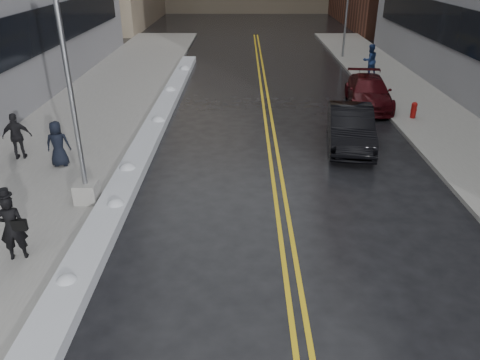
{
  "coord_description": "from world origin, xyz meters",
  "views": [
    {
      "loc": [
        1.34,
        -10.29,
        6.82
      ],
      "look_at": [
        1.26,
        1.1,
        1.3
      ],
      "focal_mm": 35.0,
      "sensor_mm": 36.0,
      "label": 1
    }
  ],
  "objects_px": {
    "fire_hydrant": "(414,109)",
    "car_maroon": "(369,92)",
    "pedestrian_c": "(58,144)",
    "pedestrian_fedora": "(12,227)",
    "pedestrian_east": "(370,60)",
    "car_black": "(350,127)",
    "lamppost": "(76,125)",
    "traffic_signal": "(347,9)",
    "pedestrian_d": "(17,136)"
  },
  "relations": [
    {
      "from": "fire_hydrant",
      "to": "pedestrian_d",
      "type": "bearing_deg",
      "value": -163.15
    },
    {
      "from": "fire_hydrant",
      "to": "car_maroon",
      "type": "height_order",
      "value": "car_maroon"
    },
    {
      "from": "traffic_signal",
      "to": "pedestrian_c",
      "type": "height_order",
      "value": "traffic_signal"
    },
    {
      "from": "pedestrian_d",
      "to": "car_black",
      "type": "bearing_deg",
      "value": 175.45
    },
    {
      "from": "pedestrian_east",
      "to": "pedestrian_c",
      "type": "bearing_deg",
      "value": 25.08
    },
    {
      "from": "lamppost",
      "to": "car_black",
      "type": "distance_m",
      "value": 10.24
    },
    {
      "from": "lamppost",
      "to": "car_maroon",
      "type": "xyz_separation_m",
      "value": [
        10.8,
        10.28,
        -1.82
      ]
    },
    {
      "from": "lamppost",
      "to": "pedestrian_fedora",
      "type": "height_order",
      "value": "lamppost"
    },
    {
      "from": "pedestrian_d",
      "to": "car_black",
      "type": "relative_size",
      "value": 0.36
    },
    {
      "from": "lamppost",
      "to": "pedestrian_d",
      "type": "distance_m",
      "value": 4.94
    },
    {
      "from": "car_maroon",
      "to": "pedestrian_east",
      "type": "bearing_deg",
      "value": 82.07
    },
    {
      "from": "traffic_signal",
      "to": "car_black",
      "type": "height_order",
      "value": "traffic_signal"
    },
    {
      "from": "car_black",
      "to": "car_maroon",
      "type": "xyz_separation_m",
      "value": [
        2.0,
        5.34,
        -0.06
      ]
    },
    {
      "from": "lamppost",
      "to": "car_maroon",
      "type": "bearing_deg",
      "value": 43.59
    },
    {
      "from": "pedestrian_east",
      "to": "fire_hydrant",
      "type": "bearing_deg",
      "value": 71.87
    },
    {
      "from": "pedestrian_c",
      "to": "car_black",
      "type": "xyz_separation_m",
      "value": [
        10.52,
        2.31,
        -0.18
      ]
    },
    {
      "from": "fire_hydrant",
      "to": "pedestrian_fedora",
      "type": "xyz_separation_m",
      "value": [
        -13.12,
        -10.89,
        0.45
      ]
    },
    {
      "from": "pedestrian_c",
      "to": "car_black",
      "type": "height_order",
      "value": "pedestrian_c"
    },
    {
      "from": "fire_hydrant",
      "to": "traffic_signal",
      "type": "bearing_deg",
      "value": 92.05
    },
    {
      "from": "traffic_signal",
      "to": "car_maroon",
      "type": "relative_size",
      "value": 1.23
    },
    {
      "from": "pedestrian_d",
      "to": "pedestrian_c",
      "type": "bearing_deg",
      "value": 147.07
    },
    {
      "from": "pedestrian_fedora",
      "to": "pedestrian_d",
      "type": "height_order",
      "value": "pedestrian_fedora"
    },
    {
      "from": "lamppost",
      "to": "pedestrian_d",
      "type": "bearing_deg",
      "value": 136.18
    },
    {
      "from": "pedestrian_east",
      "to": "car_black",
      "type": "relative_size",
      "value": 0.4
    },
    {
      "from": "fire_hydrant",
      "to": "pedestrian_fedora",
      "type": "height_order",
      "value": "pedestrian_fedora"
    },
    {
      "from": "fire_hydrant",
      "to": "pedestrian_east",
      "type": "height_order",
      "value": "pedestrian_east"
    },
    {
      "from": "car_black",
      "to": "car_maroon",
      "type": "relative_size",
      "value": 0.96
    },
    {
      "from": "pedestrian_fedora",
      "to": "car_black",
      "type": "relative_size",
      "value": 0.36
    },
    {
      "from": "pedestrian_c",
      "to": "fire_hydrant",
      "type": "bearing_deg",
      "value": -168.02
    },
    {
      "from": "lamppost",
      "to": "fire_hydrant",
      "type": "xyz_separation_m",
      "value": [
        12.3,
        8.0,
        -1.98
      ]
    },
    {
      "from": "pedestrian_c",
      "to": "car_black",
      "type": "bearing_deg",
      "value": -176.6
    },
    {
      "from": "car_black",
      "to": "pedestrian_d",
      "type": "bearing_deg",
      "value": -164.5
    },
    {
      "from": "pedestrian_c",
      "to": "car_maroon",
      "type": "xyz_separation_m",
      "value": [
        12.52,
        7.65,
        -0.24
      ]
    },
    {
      "from": "pedestrian_fedora",
      "to": "pedestrian_d",
      "type": "bearing_deg",
      "value": -83.27
    },
    {
      "from": "pedestrian_fedora",
      "to": "car_black",
      "type": "bearing_deg",
      "value": -156.83
    },
    {
      "from": "car_black",
      "to": "traffic_signal",
      "type": "bearing_deg",
      "value": 87.63
    },
    {
      "from": "lamppost",
      "to": "pedestrian_fedora",
      "type": "xyz_separation_m",
      "value": [
        -0.82,
        -2.89,
        -1.53
      ]
    },
    {
      "from": "pedestrian_c",
      "to": "pedestrian_east",
      "type": "bearing_deg",
      "value": -145.15
    },
    {
      "from": "car_maroon",
      "to": "traffic_signal",
      "type": "bearing_deg",
      "value": 91.04
    },
    {
      "from": "traffic_signal",
      "to": "pedestrian_fedora",
      "type": "bearing_deg",
      "value": -116.88
    },
    {
      "from": "pedestrian_fedora",
      "to": "pedestrian_d",
      "type": "relative_size",
      "value": 1.01
    },
    {
      "from": "lamppost",
      "to": "fire_hydrant",
      "type": "relative_size",
      "value": 10.45
    },
    {
      "from": "pedestrian_fedora",
      "to": "pedestrian_c",
      "type": "xyz_separation_m",
      "value": [
        -0.9,
        5.51,
        -0.05
      ]
    },
    {
      "from": "traffic_signal",
      "to": "pedestrian_fedora",
      "type": "distance_m",
      "value": 28.01
    },
    {
      "from": "car_black",
      "to": "pedestrian_c",
      "type": "bearing_deg",
      "value": -160.0
    },
    {
      "from": "lamppost",
      "to": "traffic_signal",
      "type": "bearing_deg",
      "value": 61.79
    },
    {
      "from": "pedestrian_c",
      "to": "pedestrian_fedora",
      "type": "bearing_deg",
      "value": 90.27
    },
    {
      "from": "car_maroon",
      "to": "fire_hydrant",
      "type": "bearing_deg",
      "value": -50.74
    },
    {
      "from": "pedestrian_c",
      "to": "pedestrian_east",
      "type": "height_order",
      "value": "pedestrian_east"
    },
    {
      "from": "pedestrian_c",
      "to": "car_maroon",
      "type": "relative_size",
      "value": 0.33
    }
  ]
}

